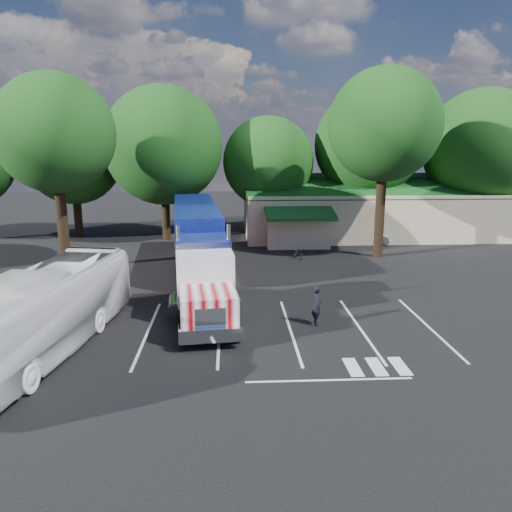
{
  "coord_description": "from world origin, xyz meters",
  "views": [
    {
      "loc": [
        0.52,
        -27.17,
        8.27
      ],
      "look_at": [
        1.99,
        0.29,
        2.0
      ],
      "focal_mm": 35.0,
      "sensor_mm": 36.0,
      "label": 1
    }
  ],
  "objects_px": {
    "bicycle": "(298,253)",
    "tour_bus": "(41,313)",
    "woman": "(317,305)",
    "semi_truck": "(198,237)",
    "silver_sedan": "(367,236)"
  },
  "relations": [
    {
      "from": "woman",
      "to": "bicycle",
      "type": "xyz_separation_m",
      "value": [
        1.0,
        13.41,
        -0.53
      ]
    },
    {
      "from": "bicycle",
      "to": "tour_bus",
      "type": "relative_size",
      "value": 0.12
    },
    {
      "from": "woman",
      "to": "silver_sedan",
      "type": "height_order",
      "value": "woman"
    },
    {
      "from": "woman",
      "to": "tour_bus",
      "type": "bearing_deg",
      "value": 102.3
    },
    {
      "from": "semi_truck",
      "to": "tour_bus",
      "type": "height_order",
      "value": "semi_truck"
    },
    {
      "from": "woman",
      "to": "bicycle",
      "type": "relative_size",
      "value": 1.23
    },
    {
      "from": "tour_bus",
      "to": "woman",
      "type": "bearing_deg",
      "value": 22.29
    },
    {
      "from": "bicycle",
      "to": "tour_bus",
      "type": "bearing_deg",
      "value": -143.43
    },
    {
      "from": "semi_truck",
      "to": "silver_sedan",
      "type": "xyz_separation_m",
      "value": [
        13.48,
        10.02,
        -1.93
      ]
    },
    {
      "from": "semi_truck",
      "to": "woman",
      "type": "distance_m",
      "value": 10.7
    },
    {
      "from": "woman",
      "to": "silver_sedan",
      "type": "bearing_deg",
      "value": -22.18
    },
    {
      "from": "bicycle",
      "to": "silver_sedan",
      "type": "bearing_deg",
      "value": 24.0
    },
    {
      "from": "woman",
      "to": "tour_bus",
      "type": "distance_m",
      "value": 11.81
    },
    {
      "from": "semi_truck",
      "to": "tour_bus",
      "type": "relative_size",
      "value": 1.78
    },
    {
      "from": "semi_truck",
      "to": "silver_sedan",
      "type": "distance_m",
      "value": 16.91
    }
  ]
}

